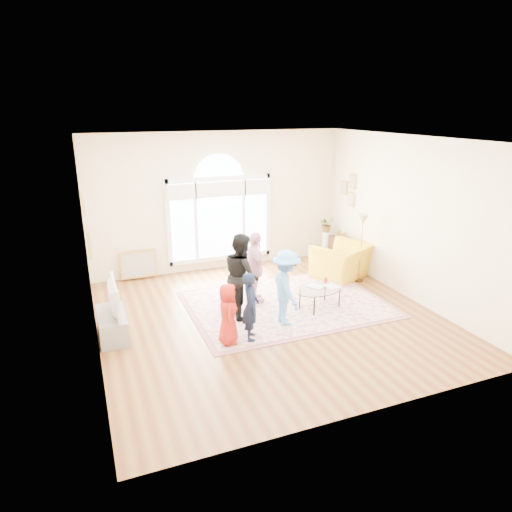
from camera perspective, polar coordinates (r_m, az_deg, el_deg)
name	(u,v)px	position (r m, az deg, el deg)	size (l,w,h in m)	color
ground	(269,317)	(8.51, 1.68, -7.65)	(6.00, 6.00, 0.00)	brown
room_shell	(222,205)	(10.54, -4.31, 6.42)	(6.00, 6.00, 6.00)	beige
area_rug	(287,304)	(9.04, 3.84, -6.00)	(3.60, 2.60, 0.02)	beige
rug_border	(287,304)	(9.04, 3.84, -6.03)	(3.80, 2.80, 0.01)	#92585D
tv_console	(112,325)	(8.12, -17.52, -8.23)	(0.45, 1.00, 0.42)	gray
television	(110,298)	(7.92, -17.79, -5.00)	(0.16, 0.99, 0.57)	black
coffee_table	(320,289)	(8.80, 8.02, -4.09)	(1.21, 0.95, 0.54)	silver
armchair	(342,261)	(10.48, 10.69, -0.62)	(1.19, 1.04, 0.77)	yellow
side_cabinet	(340,251)	(11.33, 10.49, 0.63)	(0.40, 0.50, 0.70)	black
floor_lamp	(363,225)	(10.08, 13.18, 3.78)	(0.32, 0.32, 1.51)	black
plant_pedestal	(326,245)	(11.75, 8.71, 1.36)	(0.20, 0.20, 0.70)	white
potted_plant	(327,224)	(11.61, 8.84, 3.97)	(0.36, 0.31, 0.40)	#33722D
leaning_picture	(140,279)	(10.65, -14.34, -2.78)	(0.80, 0.05, 0.62)	tan
child_red	(228,314)	(7.41, -3.53, -7.22)	(0.50, 0.33, 1.03)	#B22017
child_navy	(251,306)	(7.50, -0.68, -6.28)	(0.42, 0.28, 1.16)	#121A32
child_black	(242,275)	(8.28, -1.80, -2.39)	(0.76, 0.59, 1.55)	black
child_pink	(255,268)	(8.85, -0.11, -1.48)	(0.83, 0.35, 1.42)	#E89CBB
child_blue	(286,288)	(7.99, 3.80, -3.98)	(0.88, 0.50, 1.36)	#5B9CEF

